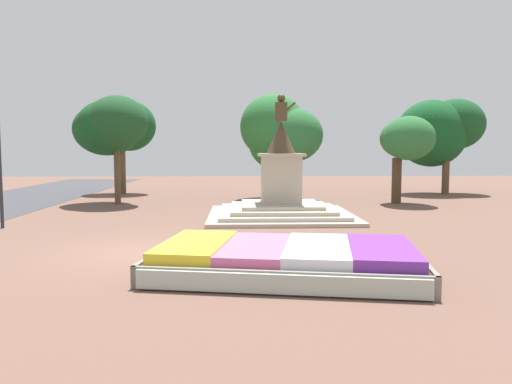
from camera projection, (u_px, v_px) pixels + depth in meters
ground_plane at (141, 252)px, 13.69m from camera, size 76.40×76.40×0.00m
flower_planter at (287, 260)px, 11.32m from camera, size 6.56×4.54×0.69m
statue_monument at (281, 195)px, 20.71m from camera, size 5.94×5.94×5.07m
park_tree_far_left at (437, 131)px, 31.35m from camera, size 5.68×4.04×6.00m
park_tree_behind_statue at (407, 139)px, 25.56m from camera, size 2.60×3.31×4.50m
park_tree_far_right at (111, 126)px, 25.46m from camera, size 3.97×4.18×5.52m
park_tree_street_side at (124, 126)px, 31.49m from camera, size 3.96×3.10×5.88m
park_tree_mid_canopy at (280, 133)px, 28.17m from camera, size 4.62×4.43×5.92m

